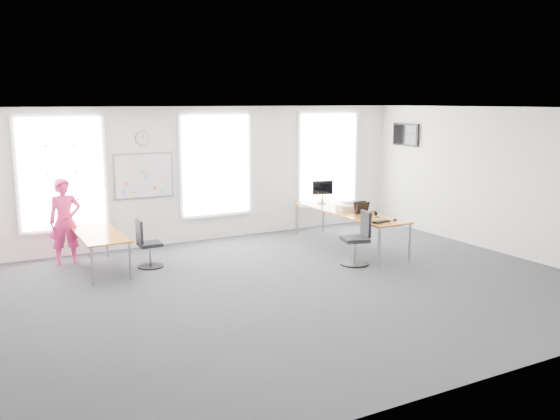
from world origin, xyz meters
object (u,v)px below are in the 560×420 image
desk_right (348,213)px  keyboard (381,222)px  chair_left (147,247)px  monitor (323,190)px  desk_left (99,236)px  person (65,221)px  headphones (373,214)px  chair_right (358,241)px

desk_right → keyboard: 1.31m
chair_left → monitor: size_ratio=1.73×
desk_left → keyboard: bearing=-22.6°
chair_left → monitor: (4.28, 0.55, 0.71)m
chair_left → person: size_ratio=0.56×
desk_left → monitor: bearing=3.0°
keyboard → monitor: monitor is taller
desk_right → monitor: 1.10m
monitor → desk_right: bearing=-73.1°
desk_right → person: 5.77m
desk_right → headphones: (0.14, -0.68, 0.09)m
headphones → chair_right: bearing=-161.6°
chair_left → person: 1.72m
desk_right → monitor: monitor is taller
desk_left → chair_right: chair_right is taller
desk_right → keyboard: (-0.13, -1.30, 0.06)m
desk_left → person: bearing=120.9°
desk_left → keyboard: (4.95, -2.07, 0.16)m
headphones → monitor: monitor is taller
desk_right → chair_right: chair_right is taller
person → keyboard: bearing=-26.5°
desk_left → headphones: (5.23, -1.45, 0.19)m
keyboard → monitor: (0.14, 2.33, 0.31)m
desk_left → chair_right: 4.88m
chair_right → headphones: chair_right is taller
chair_right → desk_left: bearing=-98.7°
chair_left → headphones: bearing=-103.7°
desk_left → chair_left: size_ratio=2.08×
chair_right → keyboard: 0.62m
chair_right → headphones: bearing=141.7°
headphones → monitor: size_ratio=0.30×
person → monitor: (5.56, -0.51, 0.28)m
person → chair_right: bearing=-28.5°
person → keyboard: (5.42, -2.85, -0.03)m
person → monitor: size_ratio=3.11×
keyboard → desk_right: bearing=69.2°
chair_right → desk_right: bearing=168.4°
desk_right → desk_left: size_ratio=1.69×
keyboard → chair_left: bearing=141.8°
desk_right → chair_left: bearing=173.5°
desk_left → person: size_ratio=1.15×
keyboard → headphones: headphones is taller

